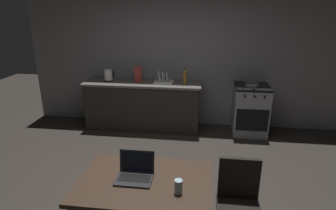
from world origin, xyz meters
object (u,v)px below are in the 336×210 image
at_px(chair, 239,200).
at_px(drinking_glass, 178,187).
at_px(stove_oven, 250,110).
at_px(frying_pan, 252,85).
at_px(cereal_box, 138,74).
at_px(laptop, 135,174).
at_px(bottle, 185,76).
at_px(electric_kettle, 109,75).
at_px(dish_rack, 164,80).
at_px(dining_table, 144,188).

xyz_separation_m(chair, drinking_glass, (-0.53, -0.28, 0.29)).
distance_m(stove_oven, frying_pan, 0.47).
bearing_deg(stove_oven, cereal_box, 179.37).
height_order(stove_oven, frying_pan, frying_pan).
relative_size(chair, laptop, 2.79).
bearing_deg(bottle, electric_kettle, 177.99).
relative_size(laptop, dish_rack, 0.94).
distance_m(bottle, dish_rack, 0.41).
relative_size(stove_oven, chair, 1.00).
distance_m(dining_table, chair, 0.87).
height_order(laptop, electric_kettle, electric_kettle).
height_order(frying_pan, dish_rack, dish_rack).
xyz_separation_m(laptop, electric_kettle, (-1.19, 2.83, 0.21)).
relative_size(stove_oven, drinking_glass, 7.24).
height_order(chair, cereal_box, cereal_box).
bearing_deg(frying_pan, laptop, -116.71).
xyz_separation_m(frying_pan, drinking_glass, (-1.00, -2.97, -0.11)).
relative_size(bottle, cereal_box, 1.06).
bearing_deg(stove_oven, drinking_glass, -108.76).
distance_m(chair, drinking_glass, 0.67).
xyz_separation_m(bottle, drinking_glass, (0.17, -2.95, -0.22)).
height_order(dining_table, laptop, laptop).
xyz_separation_m(dining_table, cereal_box, (-0.72, 2.87, 0.36)).
height_order(electric_kettle, drinking_glass, electric_kettle).
bearing_deg(chair, frying_pan, 68.59).
bearing_deg(electric_kettle, bottle, -2.01).
distance_m(drinking_glass, cereal_box, 3.20).
relative_size(stove_oven, frying_pan, 2.16).
relative_size(laptop, cereal_box, 1.15).
xyz_separation_m(chair, bottle, (-0.70, 2.67, 0.52)).
xyz_separation_m(electric_kettle, cereal_box, (0.56, 0.02, 0.03)).
relative_size(frying_pan, cereal_box, 1.48).
height_order(chair, laptop, laptop).
xyz_separation_m(drinking_glass, dish_rack, (-0.56, 3.00, 0.13)).
distance_m(bottle, frying_pan, 1.18).
bearing_deg(stove_oven, dining_table, -115.09).
relative_size(chair, electric_kettle, 3.89).
height_order(dining_table, drinking_glass, drinking_glass).
bearing_deg(dining_table, laptop, 165.84).
bearing_deg(electric_kettle, laptop, -67.15).
relative_size(chair, bottle, 3.01).
relative_size(stove_oven, bottle, 3.01).
distance_m(dining_table, cereal_box, 2.98).
bearing_deg(laptop, frying_pan, 66.25).
bearing_deg(frying_pan, drinking_glass, -108.71).
distance_m(cereal_box, dish_rack, 0.48).
height_order(electric_kettle, cereal_box, cereal_box).
bearing_deg(electric_kettle, frying_pan, -0.64).
bearing_deg(cereal_box, electric_kettle, -177.95).
bearing_deg(cereal_box, dining_table, -75.93).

